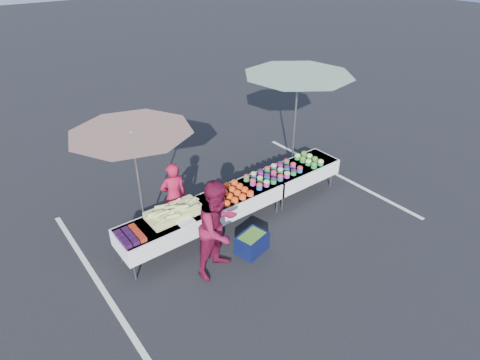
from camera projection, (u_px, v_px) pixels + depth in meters
ground at (240, 219)px, 8.86m from camera, size 80.00×80.00×0.00m
stripe_left at (99, 284)px, 7.19m from camera, size 0.10×5.00×0.00m
stripe_right at (336, 174)px, 10.54m from camera, size 0.10×5.00×0.00m
table_left at (165, 229)px, 7.62m from camera, size 1.86×0.81×0.75m
table_center at (240, 197)px, 8.56m from camera, size 1.86×0.81×0.75m
table_right at (300, 171)px, 9.51m from camera, size 1.86×0.81×0.75m
berry_punnets at (130, 236)px, 7.10m from camera, size 0.40×0.54×0.08m
corn_pile at (175, 212)px, 7.65m from camera, size 1.16×0.57×0.26m
plastic_bags at (186, 222)px, 7.48m from camera, size 0.30×0.25×0.05m
carrot_bowls at (231, 192)px, 8.31m from camera, size 0.75×0.69×0.11m
potato_cups at (274, 173)px, 8.93m from camera, size 1.34×0.58×0.16m
bean_baskets at (309, 159)px, 9.51m from camera, size 0.36×0.68×0.15m
vendor at (174, 196)px, 8.28m from camera, size 0.60×0.45×1.51m
customer at (219, 228)px, 7.06m from camera, size 1.07×0.93×1.89m
umbrella_left at (132, 142)px, 7.33m from camera, size 2.51×2.51×2.35m
umbrella_right at (298, 84)px, 9.34m from camera, size 3.12×3.12×2.66m
storage_bin at (252, 243)px, 7.85m from camera, size 0.68×0.56×0.39m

